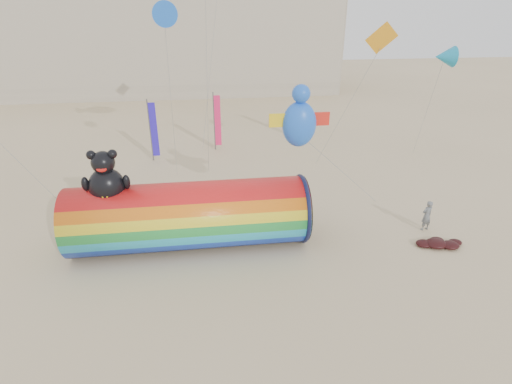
{
  "coord_description": "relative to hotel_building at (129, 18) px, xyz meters",
  "views": [
    {
      "loc": [
        -2.26,
        -18.69,
        11.9
      ],
      "look_at": [
        0.5,
        1.5,
        2.4
      ],
      "focal_mm": 28.0,
      "sensor_mm": 36.0,
      "label": 1
    }
  ],
  "objects": [
    {
      "name": "kite_handler",
      "position": [
        22.28,
        -45.86,
        -9.38
      ],
      "size": [
        0.76,
        0.6,
        1.85
      ],
      "primitive_type": "imported",
      "rotation": [
        0.0,
        0.0,
        3.39
      ],
      "color": "slate",
      "rests_on": "ground"
    },
    {
      "name": "festival_banners",
      "position": [
        11.89,
        -29.54,
        -7.67
      ],
      "size": [
        14.02,
        4.72,
        5.2
      ],
      "color": "#59595E",
      "rests_on": "ground"
    },
    {
      "name": "ground",
      "position": [
        12.0,
        -45.95,
        -10.31
      ],
      "size": [
        160.0,
        160.0,
        0.0
      ],
      "primitive_type": "plane",
      "color": "#CCB58C",
      "rests_on": "ground"
    },
    {
      "name": "fabric_bundle",
      "position": [
        22.15,
        -47.65,
        -10.14
      ],
      "size": [
        2.62,
        1.35,
        0.41
      ],
      "color": "#3F0B0B",
      "rests_on": "ground"
    },
    {
      "name": "flying_kites",
      "position": [
        12.3,
        -41.37,
        1.16
      ],
      "size": [
        29.02,
        13.22,
        10.26
      ],
      "color": "blue",
      "rests_on": "ground"
    },
    {
      "name": "windsock_assembly",
      "position": [
        8.75,
        -45.65,
        -8.4
      ],
      "size": [
        12.47,
        3.8,
        5.75
      ],
      "color": "red",
      "rests_on": "ground"
    },
    {
      "name": "hotel_building",
      "position": [
        0.0,
        0.0,
        0.0
      ],
      "size": [
        60.4,
        15.4,
        20.6
      ],
      "color": "#B7AD99",
      "rests_on": "ground"
    }
  ]
}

